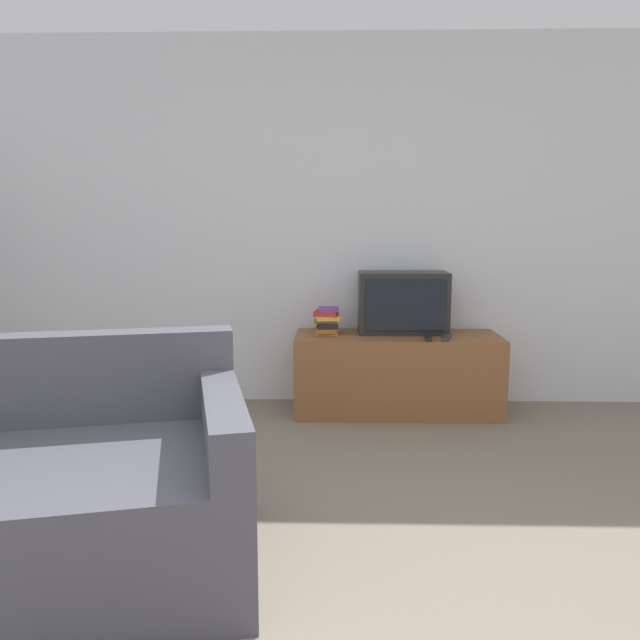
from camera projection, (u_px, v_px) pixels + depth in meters
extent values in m
cube|color=silver|center=(343.00, 223.00, 4.47)|extent=(9.00, 0.06, 2.60)
cube|color=brown|center=(397.00, 374.00, 4.31)|extent=(1.39, 0.52, 0.54)
cube|color=black|center=(403.00, 302.00, 4.34)|extent=(0.61, 0.31, 0.42)
cube|color=black|center=(405.00, 305.00, 4.18)|extent=(0.53, 0.01, 0.34)
cube|color=#474751|center=(18.00, 381.00, 2.56)|extent=(1.74, 0.58, 0.38)
cube|color=#474751|center=(224.00, 477.00, 2.38)|extent=(0.37, 0.99, 0.68)
cube|color=gold|center=(327.00, 333.00, 4.29)|extent=(0.15, 0.16, 0.02)
cube|color=#995623|center=(326.00, 329.00, 4.29)|extent=(0.15, 0.21, 0.03)
cube|color=black|center=(327.00, 325.00, 4.28)|extent=(0.15, 0.20, 0.03)
cube|color=#995623|center=(326.00, 321.00, 4.29)|extent=(0.16, 0.15, 0.02)
cube|color=gold|center=(328.00, 318.00, 4.27)|extent=(0.16, 0.15, 0.03)
cube|color=#B72D28|center=(326.00, 313.00, 4.28)|extent=(0.17, 0.18, 0.03)
cube|color=#7A3884|center=(329.00, 309.00, 4.27)|extent=(0.14, 0.16, 0.02)
cube|color=black|center=(428.00, 338.00, 4.09)|extent=(0.06, 0.17, 0.02)
cube|color=#2D2D2D|center=(446.00, 337.00, 4.10)|extent=(0.10, 0.19, 0.02)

